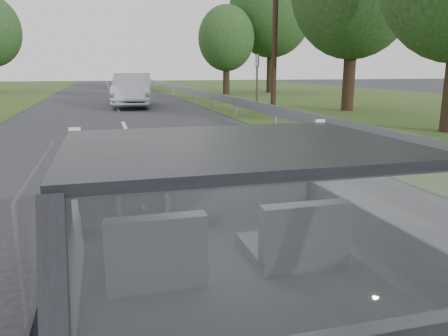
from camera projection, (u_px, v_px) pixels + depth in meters
subject_car at (215, 247)px, 2.67m from camera, size 1.80×4.00×1.45m
dashboard at (195, 199)px, 3.23m from camera, size 1.58×0.45×0.30m
driver_seat at (154, 249)px, 2.26m from camera, size 0.50×0.72×0.42m
passenger_seat at (296, 234)px, 2.47m from camera, size 0.50×0.72×0.42m
steering_wheel at (143, 206)px, 2.83m from camera, size 0.36×0.36×0.04m
cat at (210, 166)px, 3.22m from camera, size 0.65×0.33×0.28m
guardrail at (272, 110)px, 13.22m from camera, size 0.05×90.00×0.32m
other_car at (133, 90)px, 21.11m from camera, size 2.49×5.08×1.61m
highway_sign at (257, 80)px, 21.91m from camera, size 0.27×1.01×2.51m
utility_pole at (275, 27)px, 19.14m from camera, size 0.28×0.28×7.22m
tree_1 at (353, 15)px, 18.35m from camera, size 5.59×5.59×8.05m
tree_2 at (226, 51)px, 30.97m from camera, size 4.11×4.11×6.03m
tree_3 at (271, 28)px, 33.28m from camera, size 8.33×8.33×9.72m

